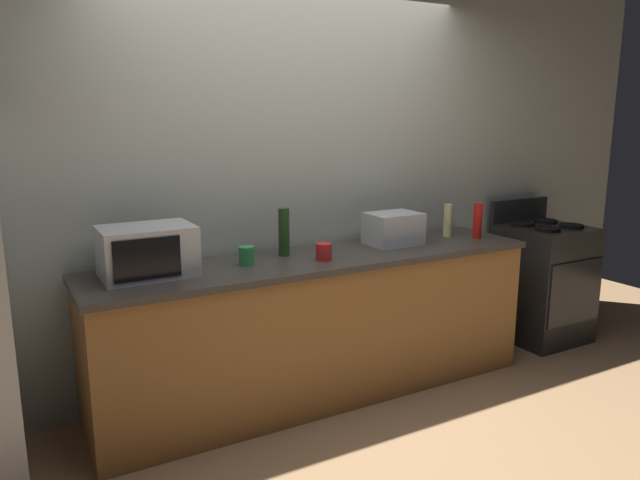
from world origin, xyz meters
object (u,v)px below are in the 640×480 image
(stove_range, at_px, (542,281))
(mug_green, at_px, (247,256))
(bottle_wine, at_px, (284,232))
(toaster_oven, at_px, (393,229))
(mug_yellow, at_px, (419,231))
(microwave, at_px, (147,251))
(mug_red, at_px, (324,252))
(bottle_vinegar, at_px, (448,220))
(bottle_hot_sauce, at_px, (478,221))

(stove_range, bearing_deg, mug_green, 179.52)
(bottle_wine, relative_size, mug_green, 2.75)
(stove_range, height_order, bottle_wine, bottle_wine)
(toaster_oven, relative_size, mug_green, 3.19)
(bottle_wine, height_order, mug_yellow, bottle_wine)
(microwave, distance_m, mug_red, 1.01)
(mug_green, bearing_deg, mug_yellow, 5.02)
(stove_range, xyz_separation_m, microwave, (-3.02, 0.05, 0.57))
(bottle_wine, bearing_deg, microwave, -175.18)
(mug_green, bearing_deg, bottle_vinegar, 2.32)
(microwave, height_order, bottle_vinegar, microwave)
(toaster_oven, height_order, mug_yellow, toaster_oven)
(microwave, xyz_separation_m, mug_green, (0.55, -0.03, -0.08))
(bottle_vinegar, relative_size, mug_green, 2.17)
(bottle_wine, distance_m, mug_yellow, 1.06)
(stove_range, xyz_separation_m, mug_red, (-2.03, -0.10, 0.49))
(bottle_vinegar, bearing_deg, stove_range, -5.16)
(stove_range, distance_m, bottle_wine, 2.26)
(bottle_vinegar, bearing_deg, toaster_oven, -177.28)
(microwave, relative_size, bottle_wine, 1.64)
(toaster_oven, xyz_separation_m, mug_green, (-1.06, -0.04, -0.05))
(bottle_hot_sauce, bearing_deg, microwave, 177.26)
(mug_yellow, bearing_deg, bottle_hot_sauce, -29.40)
(toaster_oven, bearing_deg, mug_green, -177.87)
(mug_green, height_order, mug_red, mug_green)
(microwave, distance_m, toaster_oven, 1.61)
(bottle_wine, distance_m, mug_red, 0.28)
(bottle_vinegar, xyz_separation_m, bottle_wine, (-1.26, 0.04, 0.03))
(microwave, xyz_separation_m, bottle_wine, (0.84, 0.07, 0.01))
(stove_range, distance_m, mug_red, 2.09)
(microwave, distance_m, bottle_wine, 0.84)
(bottle_vinegar, xyz_separation_m, mug_yellow, (-0.21, 0.06, -0.06))
(toaster_oven, bearing_deg, bottle_vinegar, 2.72)
(mug_yellow, bearing_deg, mug_red, -165.30)
(microwave, relative_size, mug_green, 4.50)
(microwave, height_order, toaster_oven, microwave)
(mug_green, bearing_deg, toaster_oven, 2.13)
(bottle_hot_sauce, relative_size, mug_green, 2.31)
(toaster_oven, xyz_separation_m, mug_red, (-0.62, -0.16, -0.06))
(bottle_hot_sauce, height_order, mug_green, bottle_hot_sauce)
(bottle_wine, xyz_separation_m, mug_red, (0.16, -0.22, -0.10))
(bottle_wine, height_order, mug_green, bottle_wine)
(bottle_hot_sauce, xyz_separation_m, mug_green, (-1.69, 0.08, -0.07))
(bottle_hot_sauce, bearing_deg, mug_red, -178.26)
(toaster_oven, height_order, mug_red, toaster_oven)
(mug_yellow, relative_size, mug_red, 1.03)
(stove_range, bearing_deg, bottle_vinegar, 174.84)
(toaster_oven, bearing_deg, stove_range, -2.45)
(bottle_vinegar, height_order, mug_yellow, bottle_vinegar)
(bottle_wine, distance_m, mug_green, 0.32)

